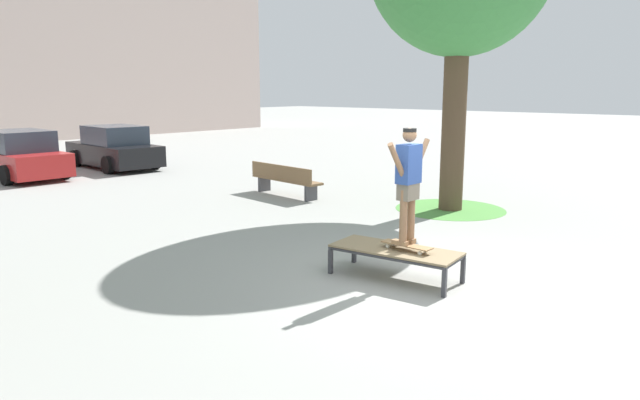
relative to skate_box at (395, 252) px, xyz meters
The scene contains 8 objects.
ground_plane 0.73m from the skate_box, 74.84° to the right, with size 120.00×120.00×0.00m, color #999993.
skate_box is the anchor object (origin of this frame).
skateboard 0.21m from the skate_box, 82.46° to the right, with size 0.21×0.80×0.09m.
skater 1.13m from the skate_box, 82.38° to the right, with size 1.00×0.28×1.69m.
grass_patch_near_right 5.42m from the skate_box, 20.74° to the left, with size 2.55×2.55×0.01m, color #519342.
car_red 14.53m from the skate_box, 88.67° to the left, with size 1.96×4.22×1.50m.
car_black 14.84m from the skate_box, 76.27° to the left, with size 2.10×4.29×1.50m.
park_bench 7.07m from the skate_box, 58.55° to the left, with size 0.66×2.43×0.83m.
Camera 1 is at (-7.11, -4.13, 2.80)m, focal length 32.69 mm.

